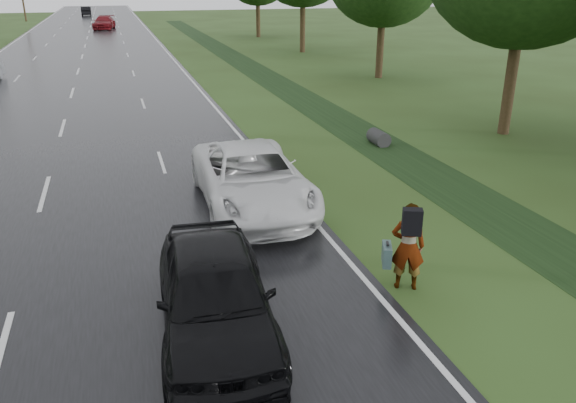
{
  "coord_description": "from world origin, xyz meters",
  "views": [
    {
      "loc": [
        2.3,
        -8.48,
        5.77
      ],
      "look_at": [
        5.59,
        2.29,
        1.3
      ],
      "focal_mm": 35.0,
      "sensor_mm": 36.0,
      "label": 1
    }
  ],
  "objects": [
    {
      "name": "drainage_ditch",
      "position": [
        11.5,
        18.71,
        0.04
      ],
      "size": [
        2.2,
        120.0,
        0.56
      ],
      "color": "black",
      "rests_on": "ground"
    },
    {
      "name": "center_line",
      "position": [
        0.0,
        45.0,
        0.04
      ],
      "size": [
        0.12,
        180.0,
        0.01
      ],
      "primitive_type": "cube",
      "color": "silver",
      "rests_on": "road"
    },
    {
      "name": "road",
      "position": [
        0.0,
        45.0,
        0.02
      ],
      "size": [
        14.0,
        180.0,
        0.04
      ],
      "primitive_type": "cube",
      "color": "black",
      "rests_on": "ground"
    },
    {
      "name": "far_car_dark",
      "position": [
        -1.08,
        96.14,
        0.78
      ],
      "size": [
        1.71,
        4.53,
        1.48
      ],
      "primitive_type": "imported",
      "rotation": [
        0.0,
        0.0,
        3.17
      ],
      "color": "black",
      "rests_on": "road"
    },
    {
      "name": "dark_sedan",
      "position": [
        3.52,
        -0.26,
        0.84
      ],
      "size": [
        2.26,
        4.83,
        1.6
      ],
      "primitive_type": "imported",
      "rotation": [
        0.0,
        0.0,
        -0.08
      ],
      "color": "black",
      "rests_on": "road"
    },
    {
      "name": "edge_stripe_west",
      "position": [
        -6.75,
        45.0,
        0.04
      ],
      "size": [
        0.12,
        180.0,
        0.01
      ],
      "primitive_type": "cube",
      "color": "silver",
      "rests_on": "road"
    },
    {
      "name": "pedestrian",
      "position": [
        7.4,
        0.26,
        0.94
      ],
      "size": [
        0.89,
        0.92,
        1.82
      ],
      "rotation": [
        0.0,
        0.0,
        2.75
      ],
      "color": "#A5998C",
      "rests_on": "ground"
    },
    {
      "name": "far_car_red",
      "position": [
        1.78,
        66.81,
        0.82
      ],
      "size": [
        3.0,
        5.66,
        1.56
      ],
      "primitive_type": "imported",
      "rotation": [
        0.0,
        0.0,
        -0.16
      ],
      "color": "maroon",
      "rests_on": "road"
    },
    {
      "name": "edge_stripe_east",
      "position": [
        6.75,
        45.0,
        0.04
      ],
      "size": [
        0.12,
        180.0,
        0.01
      ],
      "primitive_type": "cube",
      "color": "silver",
      "rests_on": "road"
    },
    {
      "name": "white_pickup",
      "position": [
        5.5,
        5.27,
        0.84
      ],
      "size": [
        2.8,
        5.83,
        1.6
      ],
      "primitive_type": "imported",
      "rotation": [
        0.0,
        0.0,
        -0.02
      ],
      "color": "white",
      "rests_on": "road"
    }
  ]
}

